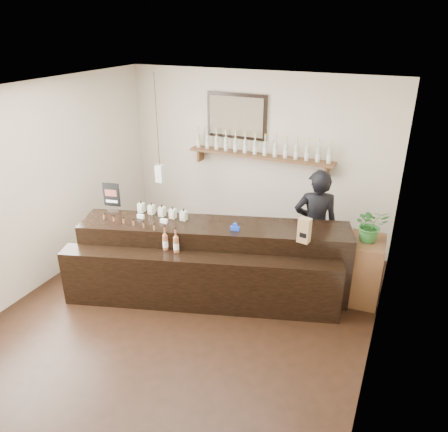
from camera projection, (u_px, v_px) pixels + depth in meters
ground at (187, 314)px, 5.67m from camera, size 5.00×5.00×0.00m
room_shell at (181, 192)px, 4.96m from camera, size 5.00×5.00×5.00m
back_wall_decor at (246, 139)px, 6.97m from camera, size 2.66×0.96×1.69m
counter at (210, 264)px, 5.92m from camera, size 3.63×2.00×1.18m
promo_sign at (111, 195)px, 6.30m from camera, size 0.25×0.07×0.35m
paper_bag at (304, 230)px, 5.29m from camera, size 0.16×0.13×0.31m
tape_dispenser at (235, 228)px, 5.63m from camera, size 0.12×0.06×0.10m
side_cabinet at (364, 270)px, 5.82m from camera, size 0.47×0.63×0.89m
potted_plant at (371, 225)px, 5.55m from camera, size 0.52×0.49×0.46m
shopkeeper at (316, 219)px, 6.10m from camera, size 0.80×0.65×1.89m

